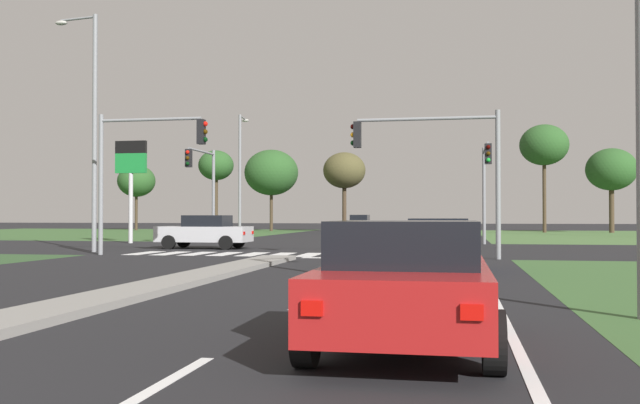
% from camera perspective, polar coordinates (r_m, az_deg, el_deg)
% --- Properties ---
extents(ground_plane, '(200.00, 200.00, 0.00)m').
position_cam_1_polar(ground_plane, '(33.07, 0.14, -3.76)').
color(ground_plane, black).
extents(grass_verge_far_left, '(35.00, 35.00, 0.01)m').
position_cam_1_polar(grass_verge_far_left, '(65.18, -18.20, -2.37)').
color(grass_verge_far_left, '#385B2D').
rests_on(grass_verge_far_left, ground).
extents(median_island_near, '(1.20, 22.00, 0.14)m').
position_cam_1_polar(median_island_near, '(14.87, -13.75, -6.77)').
color(median_island_near, gray).
rests_on(median_island_near, ground).
extents(median_island_far, '(1.20, 36.00, 0.14)m').
position_cam_1_polar(median_island_far, '(57.80, 4.77, -2.53)').
color(median_island_far, '#ADA89E').
rests_on(median_island_far, ground).
extents(lane_dash_near, '(0.14, 2.00, 0.01)m').
position_cam_1_polar(lane_dash_near, '(7.08, -11.81, -13.70)').
color(lane_dash_near, silver).
rests_on(lane_dash_near, ground).
extents(lane_dash_second, '(0.14, 2.00, 0.01)m').
position_cam_1_polar(lane_dash_second, '(12.76, -1.25, -8.05)').
color(lane_dash_second, silver).
rests_on(lane_dash_second, ground).
extents(lane_dash_third, '(0.14, 2.00, 0.01)m').
position_cam_1_polar(lane_dash_third, '(18.63, 2.65, -5.84)').
color(lane_dash_third, silver).
rests_on(lane_dash_third, ground).
extents(edge_line_right, '(0.14, 24.00, 0.01)m').
position_cam_1_polar(edge_line_right, '(14.55, 13.64, -7.15)').
color(edge_line_right, silver).
rests_on(edge_line_right, ground).
extents(stop_bar_near, '(6.40, 0.50, 0.01)m').
position_cam_1_polar(stop_bar_near, '(25.61, 5.59, -4.53)').
color(stop_bar_near, silver).
rests_on(stop_bar_near, ground).
extents(crosswalk_bar_near, '(0.70, 2.80, 0.01)m').
position_cam_1_polar(crosswalk_bar_near, '(30.05, -13.88, -3.99)').
color(crosswalk_bar_near, silver).
rests_on(crosswalk_bar_near, ground).
extents(crosswalk_bar_second, '(0.70, 2.80, 0.01)m').
position_cam_1_polar(crosswalk_bar_second, '(29.59, -11.85, -4.04)').
color(crosswalk_bar_second, silver).
rests_on(crosswalk_bar_second, ground).
extents(crosswalk_bar_third, '(0.70, 2.80, 0.01)m').
position_cam_1_polar(crosswalk_bar_third, '(29.16, -9.76, -4.09)').
color(crosswalk_bar_third, silver).
rests_on(crosswalk_bar_third, ground).
extents(crosswalk_bar_fourth, '(0.70, 2.80, 0.01)m').
position_cam_1_polar(crosswalk_bar_fourth, '(28.78, -7.61, -4.14)').
color(crosswalk_bar_fourth, silver).
rests_on(crosswalk_bar_fourth, ground).
extents(crosswalk_bar_fifth, '(0.70, 2.80, 0.01)m').
position_cam_1_polar(crosswalk_bar_fifth, '(28.44, -5.41, -4.18)').
color(crosswalk_bar_fifth, silver).
rests_on(crosswalk_bar_fifth, ground).
extents(crosswalk_bar_sixth, '(0.70, 2.80, 0.01)m').
position_cam_1_polar(crosswalk_bar_sixth, '(28.14, -3.15, -4.22)').
color(crosswalk_bar_sixth, silver).
rests_on(crosswalk_bar_sixth, ground).
extents(crosswalk_bar_seventh, '(0.70, 2.80, 0.01)m').
position_cam_1_polar(crosswalk_bar_seventh, '(27.88, -0.85, -4.25)').
color(crosswalk_bar_seventh, silver).
rests_on(crosswalk_bar_seventh, ground).
extents(crosswalk_bar_eighth, '(0.70, 2.80, 0.01)m').
position_cam_1_polar(crosswalk_bar_eighth, '(27.67, 1.49, -4.27)').
color(crosswalk_bar_eighth, silver).
rests_on(crosswalk_bar_eighth, ground).
extents(car_black_near, '(1.96, 4.36, 1.58)m').
position_cam_1_polar(car_black_near, '(62.59, 3.20, -1.74)').
color(car_black_near, black).
rests_on(car_black_near, ground).
extents(car_silver_second, '(4.30, 2.02, 1.55)m').
position_cam_1_polar(car_silver_second, '(33.56, -9.20, -2.35)').
color(car_silver_second, '#B7B7BC').
rests_on(car_silver_second, ground).
extents(car_blue_third, '(2.05, 4.43, 1.47)m').
position_cam_1_polar(car_blue_third, '(20.57, 9.50, -3.28)').
color(car_blue_third, navy).
rests_on(car_blue_third, ground).
extents(car_red_fourth, '(2.09, 4.34, 1.49)m').
position_cam_1_polar(car_red_fourth, '(8.54, 6.95, -6.37)').
color(car_red_fourth, '#A31919').
rests_on(car_red_fourth, ground).
extents(traffic_signal_near_left, '(4.50, 0.32, 5.52)m').
position_cam_1_polar(traffic_signal_near_left, '(28.65, -14.24, 3.47)').
color(traffic_signal_near_left, gray).
rests_on(traffic_signal_near_left, ground).
extents(traffic_signal_far_left, '(0.32, 4.23, 5.31)m').
position_cam_1_polar(traffic_signal_far_left, '(40.01, -9.26, 1.95)').
color(traffic_signal_far_left, gray).
rests_on(traffic_signal_far_left, ground).
extents(traffic_signal_near_right, '(5.36, 0.32, 5.28)m').
position_cam_1_polar(traffic_signal_near_right, '(25.95, 9.57, 3.68)').
color(traffic_signal_near_right, gray).
rests_on(traffic_signal_near_right, ground).
extents(traffic_signal_far_right, '(0.32, 5.60, 5.17)m').
position_cam_1_polar(traffic_signal_far_right, '(36.99, 13.11, 2.19)').
color(traffic_signal_far_right, gray).
rests_on(traffic_signal_far_right, ground).
extents(street_lamp_second, '(2.13, 0.52, 10.10)m').
position_cam_1_polar(street_lamp_second, '(31.93, -17.81, 6.23)').
color(street_lamp_second, gray).
rests_on(street_lamp_second, ground).
extents(street_lamp_third, '(0.56, 1.87, 8.68)m').
position_cam_1_polar(street_lamp_third, '(50.89, -6.39, 2.66)').
color(street_lamp_third, gray).
rests_on(street_lamp_third, ground).
extents(fuel_price_totem, '(1.80, 0.24, 5.69)m').
position_cam_1_polar(fuel_price_totem, '(41.04, -14.89, 2.61)').
color(fuel_price_totem, silver).
rests_on(fuel_price_totem, ground).
extents(treeline_near, '(3.84, 3.84, 6.69)m').
position_cam_1_polar(treeline_near, '(75.34, -14.48, 1.63)').
color(treeline_near, '#423323').
rests_on(treeline_near, ground).
extents(treeline_second, '(3.59, 3.59, 8.16)m').
position_cam_1_polar(treeline_second, '(73.36, -8.32, 2.86)').
color(treeline_second, '#423323').
rests_on(treeline_second, ground).
extents(treeline_third, '(5.25, 5.25, 7.94)m').
position_cam_1_polar(treeline_third, '(69.67, -3.91, 2.36)').
color(treeline_third, '#423323').
rests_on(treeline_third, ground).
extents(treeline_fourth, '(3.98, 3.98, 7.45)m').
position_cam_1_polar(treeline_fourth, '(66.79, 1.96, 2.51)').
color(treeline_fourth, '#423323').
rests_on(treeline_fourth, ground).
extents(treeline_fifth, '(4.29, 4.29, 9.65)m').
position_cam_1_polar(treeline_fifth, '(66.75, 17.49, 4.34)').
color(treeline_fifth, '#423323').
rests_on(treeline_fifth, ground).
extents(treeline_sixth, '(4.39, 4.39, 7.46)m').
position_cam_1_polar(treeline_sixth, '(67.91, 22.28, 2.40)').
color(treeline_sixth, '#423323').
rests_on(treeline_sixth, ground).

